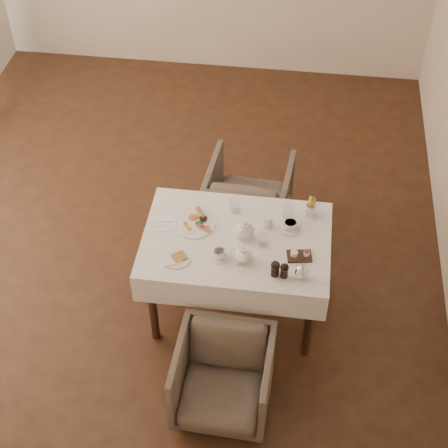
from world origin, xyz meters
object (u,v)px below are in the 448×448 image
Objects in this scene: table at (236,250)px; armchair_far at (249,196)px; armchair_near at (223,378)px; teapot_centre at (244,229)px; breakfast_plate at (195,222)px.

table reaches higher than armchair_far.
teapot_centre is at bearing 89.80° from armchair_near.
armchair_near is at bearing -78.86° from breakfast_plate.
teapot_centre is at bearing -21.16° from breakfast_plate.
armchair_far is at bearing 90.09° from table.
teapot_centre reaches higher than armchair_near.
table is 0.88m from armchair_near.
table is 0.35m from breakfast_plate.
teapot_centre is at bearing 98.17° from armchair_far.
table is at bearing 95.01° from armchair_far.
teapot_centre is at bearing 29.17° from table.
table is 2.03× the size of armchair_near.
breakfast_plate is at bearing 74.41° from armchair_far.
teapot_centre reaches higher than breakfast_plate.
armchair_near is 2.11× the size of breakfast_plate.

